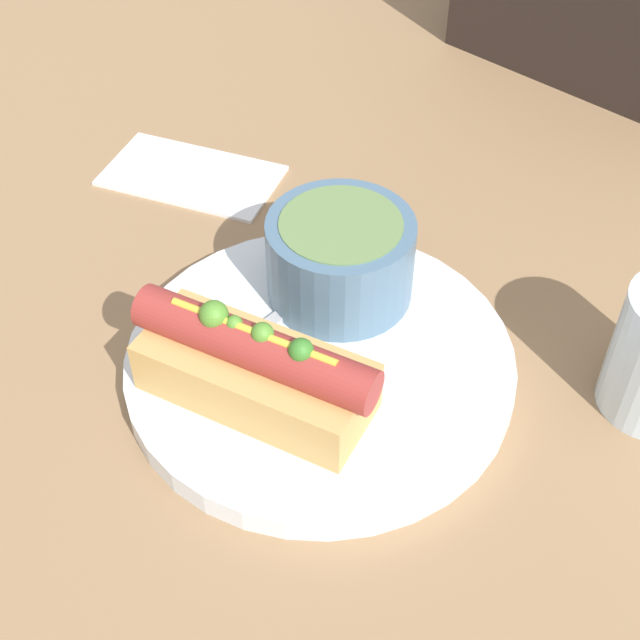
% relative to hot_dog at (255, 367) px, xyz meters
% --- Properties ---
extents(ground_plane, '(4.00, 4.00, 0.00)m').
position_rel_hot_dog_xyz_m(ground_plane, '(0.01, 0.05, -0.04)').
color(ground_plane, '#93704C').
extents(dinner_plate, '(0.25, 0.25, 0.02)m').
position_rel_hot_dog_xyz_m(dinner_plate, '(0.01, 0.05, -0.03)').
color(dinner_plate, white).
rests_on(dinner_plate, ground_plane).
extents(hot_dog, '(0.16, 0.09, 0.07)m').
position_rel_hot_dog_xyz_m(hot_dog, '(0.00, 0.00, 0.00)').
color(hot_dog, tan).
rests_on(hot_dog, dinner_plate).
extents(soup_bowl, '(0.10, 0.10, 0.06)m').
position_rel_hot_dog_xyz_m(soup_bowl, '(-0.03, 0.10, 0.01)').
color(soup_bowl, slate).
rests_on(soup_bowl, dinner_plate).
extents(spoon, '(0.02, 0.14, 0.01)m').
position_rel_hot_dog_xyz_m(spoon, '(-0.04, 0.09, -0.02)').
color(spoon, '#B7B7BC').
rests_on(spoon, dinner_plate).
extents(napkin, '(0.16, 0.13, 0.01)m').
position_rel_hot_dog_xyz_m(napkin, '(-0.22, 0.14, -0.04)').
color(napkin, white).
rests_on(napkin, ground_plane).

